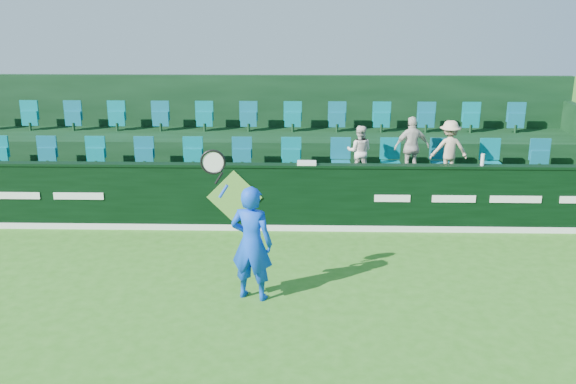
{
  "coord_description": "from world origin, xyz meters",
  "views": [
    {
      "loc": [
        1.35,
        -8.11,
        4.5
      ],
      "look_at": [
        1.08,
        2.8,
        1.15
      ],
      "focal_mm": 40.0,
      "sensor_mm": 36.0,
      "label": 1
    }
  ],
  "objects_px": {
    "spectator_left": "(359,151)",
    "drinks_bottle": "(483,160)",
    "tennis_player": "(251,242)",
    "spectator_middle": "(412,147)",
    "towel": "(307,163)",
    "spectator_right": "(449,149)"
  },
  "relations": [
    {
      "from": "spectator_right",
      "to": "spectator_middle",
      "type": "bearing_deg",
      "value": -2.4
    },
    {
      "from": "tennis_player",
      "to": "drinks_bottle",
      "type": "relative_size",
      "value": 10.68
    },
    {
      "from": "drinks_bottle",
      "to": "spectator_middle",
      "type": "bearing_deg",
      "value": 136.67
    },
    {
      "from": "towel",
      "to": "spectator_left",
      "type": "bearing_deg",
      "value": 45.02
    },
    {
      "from": "spectator_middle",
      "to": "tennis_player",
      "type": "bearing_deg",
      "value": 42.11
    },
    {
      "from": "tennis_player",
      "to": "spectator_left",
      "type": "xyz_separation_m",
      "value": [
        1.97,
        4.18,
        0.43
      ]
    },
    {
      "from": "spectator_left",
      "to": "towel",
      "type": "xyz_separation_m",
      "value": [
        -1.12,
        -1.12,
        0.03
      ]
    },
    {
      "from": "towel",
      "to": "tennis_player",
      "type": "bearing_deg",
      "value": -105.48
    },
    {
      "from": "spectator_left",
      "to": "drinks_bottle",
      "type": "xyz_separation_m",
      "value": [
        2.28,
        -1.12,
        0.11
      ]
    },
    {
      "from": "drinks_bottle",
      "to": "towel",
      "type": "bearing_deg",
      "value": 180.0
    },
    {
      "from": "spectator_middle",
      "to": "towel",
      "type": "distance_m",
      "value": 2.48
    },
    {
      "from": "spectator_left",
      "to": "towel",
      "type": "relative_size",
      "value": 3.0
    },
    {
      "from": "tennis_player",
      "to": "towel",
      "type": "xyz_separation_m",
      "value": [
        0.85,
        3.06,
        0.46
      ]
    },
    {
      "from": "spectator_right",
      "to": "towel",
      "type": "height_order",
      "value": "spectator_right"
    },
    {
      "from": "spectator_middle",
      "to": "towel",
      "type": "bearing_deg",
      "value": 15.16
    },
    {
      "from": "tennis_player",
      "to": "spectator_middle",
      "type": "bearing_deg",
      "value": 53.77
    },
    {
      "from": "spectator_middle",
      "to": "spectator_left",
      "type": "bearing_deg",
      "value": -11.67
    },
    {
      "from": "spectator_middle",
      "to": "spectator_right",
      "type": "relative_size",
      "value": 1.07
    },
    {
      "from": "tennis_player",
      "to": "spectator_left",
      "type": "relative_size",
      "value": 2.23
    },
    {
      "from": "drinks_bottle",
      "to": "spectator_left",
      "type": "bearing_deg",
      "value": 153.87
    },
    {
      "from": "tennis_player",
      "to": "spectator_right",
      "type": "relative_size",
      "value": 2.02
    },
    {
      "from": "tennis_player",
      "to": "spectator_middle",
      "type": "distance_m",
      "value": 5.21
    }
  ]
}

